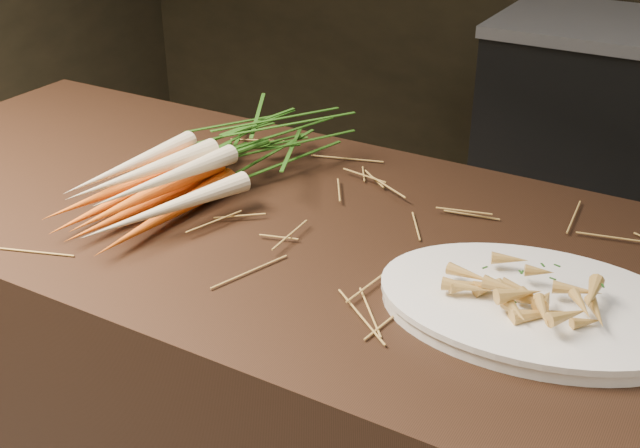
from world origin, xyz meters
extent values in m
cone|color=#C54C0F|center=(-0.60, 0.21, 0.92)|extent=(0.06, 0.31, 0.04)
cone|color=#C54C0F|center=(-0.55, 0.20, 0.92)|extent=(0.09, 0.31, 0.04)
cone|color=#C54C0F|center=(-0.50, 0.19, 0.92)|extent=(0.05, 0.31, 0.04)
cone|color=#C54C0F|center=(-0.57, 0.19, 0.95)|extent=(0.10, 0.31, 0.04)
cone|color=#C54C0F|center=(-0.53, 0.18, 0.95)|extent=(0.07, 0.31, 0.04)
cone|color=beige|center=(-0.59, 0.21, 0.98)|extent=(0.04, 0.29, 0.05)
cone|color=beige|center=(-0.54, 0.20, 0.98)|extent=(0.08, 0.29, 0.04)
cone|color=beige|center=(-0.50, 0.20, 0.98)|extent=(0.07, 0.29, 0.05)
cone|color=beige|center=(-0.47, 0.17, 0.95)|extent=(0.12, 0.28, 0.03)
ellipsoid|color=#296519|center=(-0.51, 0.46, 0.95)|extent=(0.22, 0.29, 0.10)
camera|label=1|loc=(0.26, -0.65, 1.49)|focal=45.00mm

